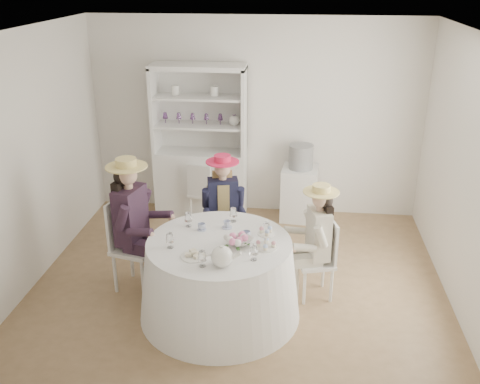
# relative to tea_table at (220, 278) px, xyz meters

# --- Properties ---
(ground) EXTENTS (4.50, 4.50, 0.00)m
(ground) POSITION_rel_tea_table_xyz_m (0.13, 0.59, -0.40)
(ground) COLOR olive
(ground) RESTS_ON ground
(ceiling) EXTENTS (4.50, 4.50, 0.00)m
(ceiling) POSITION_rel_tea_table_xyz_m (0.13, 0.59, 2.30)
(ceiling) COLOR white
(ceiling) RESTS_ON wall_back
(wall_back) EXTENTS (4.50, 0.00, 4.50)m
(wall_back) POSITION_rel_tea_table_xyz_m (0.13, 2.59, 0.95)
(wall_back) COLOR silver
(wall_back) RESTS_ON ground
(wall_front) EXTENTS (4.50, 0.00, 4.50)m
(wall_front) POSITION_rel_tea_table_xyz_m (0.13, -1.41, 0.95)
(wall_front) COLOR silver
(wall_front) RESTS_ON ground
(wall_left) EXTENTS (0.00, 4.50, 4.50)m
(wall_left) POSITION_rel_tea_table_xyz_m (-2.12, 0.59, 0.95)
(wall_left) COLOR silver
(wall_left) RESTS_ON ground
(wall_right) EXTENTS (0.00, 4.50, 4.50)m
(wall_right) POSITION_rel_tea_table_xyz_m (2.38, 0.59, 0.95)
(wall_right) COLOR silver
(wall_right) RESTS_ON ground
(tea_table) EXTENTS (1.61, 1.61, 0.81)m
(tea_table) POSITION_rel_tea_table_xyz_m (0.00, 0.00, 0.00)
(tea_table) COLOR white
(tea_table) RESTS_ON ground
(hutch) EXTENTS (1.41, 0.89, 2.10)m
(hutch) POSITION_rel_tea_table_xyz_m (-0.60, 2.35, 0.35)
(hutch) COLOR silver
(hutch) RESTS_ON ground
(side_table) EXTENTS (0.51, 0.51, 0.74)m
(side_table) POSITION_rel_tea_table_xyz_m (0.77, 2.34, -0.03)
(side_table) COLOR silver
(side_table) RESTS_ON ground
(hatbox) EXTENTS (0.36, 0.36, 0.33)m
(hatbox) POSITION_rel_tea_table_xyz_m (0.77, 2.34, 0.50)
(hatbox) COLOR black
(hatbox) RESTS_ON side_table
(guest_left) EXTENTS (0.60, 0.56, 1.49)m
(guest_left) POSITION_rel_tea_table_xyz_m (-0.96, 0.37, 0.44)
(guest_left) COLOR silver
(guest_left) RESTS_ON ground
(guest_mid) EXTENTS (0.50, 0.53, 1.33)m
(guest_mid) POSITION_rel_tea_table_xyz_m (-0.11, 1.03, 0.35)
(guest_mid) COLOR silver
(guest_mid) RESTS_ON ground
(guest_right) EXTENTS (0.52, 0.48, 1.27)m
(guest_right) POSITION_rel_tea_table_xyz_m (0.94, 0.42, 0.32)
(guest_right) COLOR silver
(guest_right) RESTS_ON ground
(spare_chair) EXTENTS (0.42, 0.42, 0.85)m
(spare_chair) POSITION_rel_tea_table_xyz_m (-0.55, 2.07, 0.06)
(spare_chair) COLOR silver
(spare_chair) RESTS_ON ground
(teacup_a) EXTENTS (0.10, 0.10, 0.06)m
(teacup_a) POSITION_rel_tea_table_xyz_m (-0.21, 0.23, 0.44)
(teacup_a) COLOR white
(teacup_a) RESTS_ON tea_table
(teacup_b) EXTENTS (0.08, 0.08, 0.07)m
(teacup_b) POSITION_rel_tea_table_xyz_m (0.04, 0.31, 0.44)
(teacup_b) COLOR white
(teacup_b) RESTS_ON tea_table
(teacup_c) EXTENTS (0.09, 0.09, 0.07)m
(teacup_c) POSITION_rel_tea_table_xyz_m (0.26, 0.10, 0.44)
(teacup_c) COLOR white
(teacup_c) RESTS_ON tea_table
(flower_bowl) EXTENTS (0.29, 0.29, 0.06)m
(flower_bowl) POSITION_rel_tea_table_xyz_m (0.21, -0.03, 0.44)
(flower_bowl) COLOR white
(flower_bowl) RESTS_ON tea_table
(flower_arrangement) EXTENTS (0.18, 0.19, 0.07)m
(flower_arrangement) POSITION_rel_tea_table_xyz_m (0.17, -0.10, 0.50)
(flower_arrangement) COLOR pink
(flower_arrangement) RESTS_ON tea_table
(table_teapot) EXTENTS (0.28, 0.20, 0.21)m
(table_teapot) POSITION_rel_tea_table_xyz_m (0.09, -0.43, 0.50)
(table_teapot) COLOR white
(table_teapot) RESTS_ON tea_table
(sandwich_plate) EXTENTS (0.25, 0.25, 0.05)m
(sandwich_plate) POSITION_rel_tea_table_xyz_m (-0.18, -0.31, 0.42)
(sandwich_plate) COLOR white
(sandwich_plate) RESTS_ON tea_table
(cupcake_stand) EXTENTS (0.22, 0.22, 0.20)m
(cupcake_stand) POSITION_rel_tea_table_xyz_m (0.46, -0.06, 0.48)
(cupcake_stand) COLOR white
(cupcake_stand) RESTS_ON tea_table
(stemware_set) EXTENTS (0.96, 1.01, 0.15)m
(stemware_set) POSITION_rel_tea_table_xyz_m (0.00, 0.00, 0.48)
(stemware_set) COLOR white
(stemware_set) RESTS_ON tea_table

